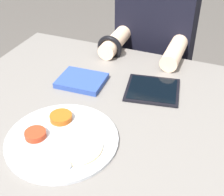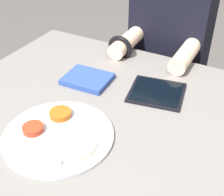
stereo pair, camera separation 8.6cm
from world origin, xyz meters
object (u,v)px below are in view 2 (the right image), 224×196
object	(u,v)px
red_notebook	(87,79)
tablet_device	(157,92)
person_diner	(166,69)
thali_tray	(58,135)

from	to	relation	value
red_notebook	tablet_device	distance (m)	0.26
person_diner	tablet_device	bearing A→B (deg)	-76.02
red_notebook	tablet_device	world-z (taller)	red_notebook
thali_tray	tablet_device	xyz separation A→B (m)	(0.17, 0.34, -0.00)
tablet_device	thali_tray	bearing A→B (deg)	-116.39
thali_tray	tablet_device	distance (m)	0.38
red_notebook	person_diner	xyz separation A→B (m)	(0.14, 0.50, -0.17)
thali_tray	tablet_device	size ratio (longest dim) A/B	1.53
red_notebook	tablet_device	size ratio (longest dim) A/B	0.81
thali_tray	tablet_device	world-z (taller)	thali_tray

